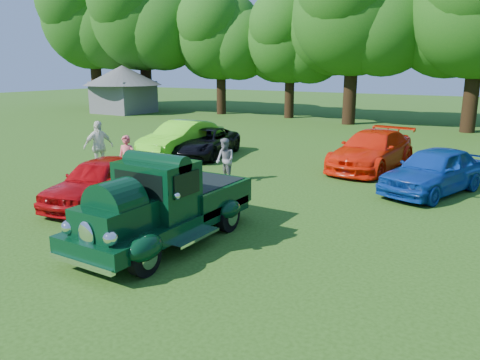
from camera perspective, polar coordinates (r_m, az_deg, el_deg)
The scene contains 12 objects.
ground at distance 11.15m, azimuth -10.33°, elevation -6.66°, with size 120.00×120.00×0.00m, color #244710.
hero_pickup at distance 10.51m, azimuth -9.13°, elevation -3.21°, with size 2.23×4.79×1.87m.
red_convertible at distance 13.83m, azimuth -16.63°, elevation -0.10°, with size 1.59×3.96×1.35m, color #AB070B.
back_car_lime at distance 20.63m, azimuth -7.11°, elevation 5.01°, with size 1.59×4.57×1.51m, color #55D51C.
back_car_black at distance 20.43m, azimuth -4.37°, elevation 4.58°, with size 2.01×4.36×1.21m, color black.
back_car_orange at distance 18.49m, azimuth 15.77°, elevation 3.50°, with size 2.03×5.00×1.45m, color red.
back_car_blue at distance 15.58m, azimuth 22.53°, elevation 1.09°, with size 1.69×4.20×1.43m, color navy.
spectator_pink at distance 15.94m, azimuth -13.61°, elevation 2.40°, with size 0.60×0.39×1.63m, color #E65F62.
spectator_grey at distance 15.86m, azimuth -1.82°, elevation 2.45°, with size 0.72×0.56×1.48m, color gray.
spectator_white at distance 17.98m, azimuth -16.86°, elevation 3.90°, with size 1.12×0.47×1.91m, color white.
gazebo at distance 40.89m, azimuth -14.07°, elevation 11.31°, with size 6.40×6.40×3.90m.
tree_line at distance 33.06m, azimuth 15.50°, elevation 18.68°, with size 64.37×9.79×12.43m.
Camera 1 is at (7.07, -7.72, 3.84)m, focal length 35.00 mm.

